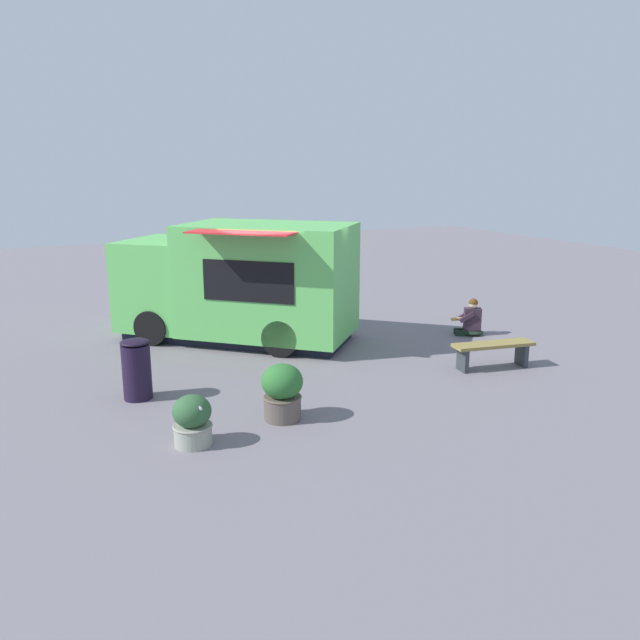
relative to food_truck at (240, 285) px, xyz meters
name	(u,v)px	position (x,y,z in m)	size (l,w,h in m)	color
ground_plane	(278,345)	(0.53, -0.75, -1.21)	(40.00, 40.00, 0.00)	slate
food_truck	(240,285)	(0.00, 0.00, 0.00)	(5.00, 4.88, 2.50)	#5DBF59
person_customer	(471,321)	(4.69, -1.91, -0.90)	(0.77, 0.65, 0.83)	black
planter_flowering_near	(282,391)	(-0.97, -4.52, -0.76)	(0.62, 0.62, 0.86)	#584D46
planter_flowering_far	(192,420)	(-2.41, -4.80, -0.86)	(0.54, 0.54, 0.71)	gray
plaza_bench	(493,349)	(3.49, -4.00, -0.85)	(1.59, 0.68, 0.49)	olive
trash_bin	(137,369)	(-2.73, -2.67, -0.71)	(0.47, 0.47, 1.00)	black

